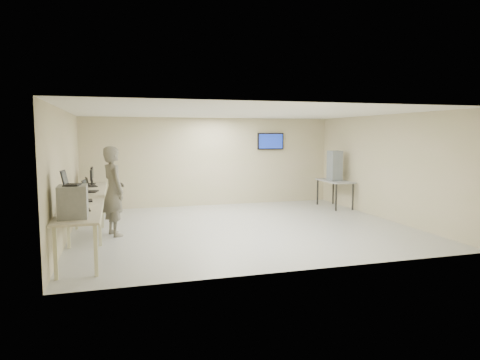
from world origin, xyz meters
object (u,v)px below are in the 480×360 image
object	(u,v)px
soldier	(114,191)
equipment_box	(73,202)
workbench	(87,200)
side_table	(335,183)

from	to	relation	value
soldier	equipment_box	bearing A→B (deg)	145.09
workbench	side_table	distance (m)	7.45
equipment_box	side_table	bearing A→B (deg)	30.95
side_table	workbench	bearing A→B (deg)	-164.71
workbench	equipment_box	xyz separation A→B (m)	(-0.06, -2.44, 0.34)
equipment_box	side_table	world-z (taller)	equipment_box
workbench	soldier	distance (m)	0.60
soldier	side_table	world-z (taller)	soldier
workbench	soldier	bearing A→B (deg)	1.15
workbench	soldier	xyz separation A→B (m)	(0.57, 0.01, 0.18)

